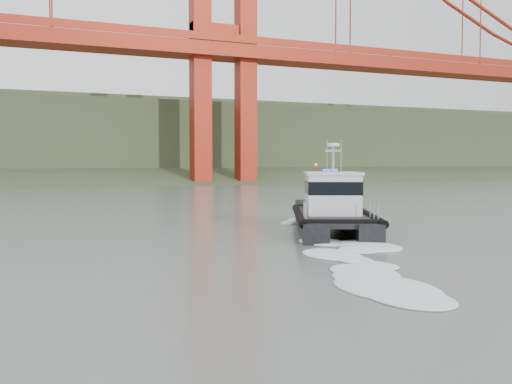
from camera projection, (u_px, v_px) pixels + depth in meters
ground at (357, 281)px, 18.39m from camera, size 400.00×400.00×0.00m
headlands at (63, 148)px, 133.58m from camera, size 500.00×105.36×27.12m
patrol_boat at (333, 209)px, 31.28m from camera, size 7.74×10.97×5.02m
nav_buoy at (316, 189)px, 57.92m from camera, size 1.87×1.87×3.89m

